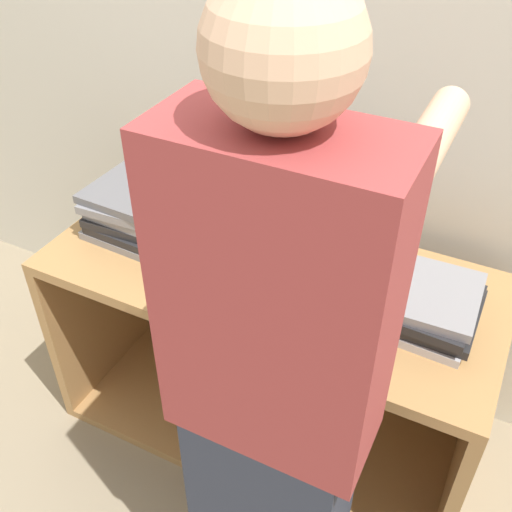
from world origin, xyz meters
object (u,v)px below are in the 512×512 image
object	(u,v)px
laptop_stack_left	(153,214)
laptop_stack_right	(405,298)
laptop_open	(278,246)
person	(275,407)

from	to	relation	value
laptop_stack_left	laptop_stack_right	world-z (taller)	laptop_stack_left
laptop_open	laptop_stack_left	bearing A→B (deg)	-172.87
laptop_open	person	world-z (taller)	person
laptop_stack_left	person	distance (m)	0.86
laptop_open	laptop_stack_right	bearing A→B (deg)	-7.46
laptop_open	laptop_stack_right	size ratio (longest dim) A/B	0.96
laptop_stack_left	laptop_stack_right	xyz separation A→B (m)	(0.80, -0.00, -0.03)
laptop_stack_right	laptop_open	bearing A→B (deg)	172.54
laptop_open	laptop_stack_right	distance (m)	0.40
person	laptop_stack_left	bearing A→B (deg)	141.29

